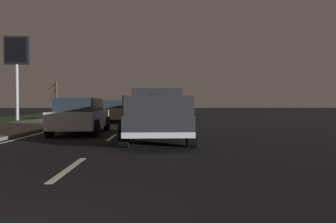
# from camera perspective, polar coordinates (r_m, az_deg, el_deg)

# --- Properties ---
(ground) EXTENTS (144.00, 144.00, 0.00)m
(ground) POSITION_cam_1_polar(r_m,az_deg,el_deg) (29.13, -5.35, -1.15)
(ground) COLOR black
(sidewalk_shoulder) EXTENTS (108.00, 4.00, 0.12)m
(sidewalk_shoulder) POSITION_cam_1_polar(r_m,az_deg,el_deg) (30.02, -16.27, -1.01)
(sidewalk_shoulder) COLOR slate
(sidewalk_shoulder) RESTS_ON ground
(grass_verge) EXTENTS (108.00, 6.00, 0.01)m
(grass_verge) POSITION_cam_1_polar(r_m,az_deg,el_deg) (31.64, -25.08, -1.07)
(grass_verge) COLOR #1E3819
(grass_verge) RESTS_ON ground
(lane_markings) EXTENTS (108.00, 3.54, 0.01)m
(lane_markings) POSITION_cam_1_polar(r_m,az_deg,el_deg) (31.25, -9.81, -0.98)
(lane_markings) COLOR silver
(lane_markings) RESTS_ON ground
(pickup_truck) EXTENTS (5.46, 2.34, 1.87)m
(pickup_truck) POSITION_cam_1_polar(r_m,az_deg,el_deg) (11.15, -2.02, -0.23)
(pickup_truck) COLOR #232328
(pickup_truck) RESTS_ON ground
(sedan_blue) EXTENTS (4.41, 2.04, 1.54)m
(sedan_blue) POSITION_cam_1_polar(r_m,az_deg,el_deg) (20.01, -2.12, -0.06)
(sedan_blue) COLOR navy
(sedan_blue) RESTS_ON ground
(sedan_silver) EXTENTS (4.43, 2.07, 1.54)m
(sedan_silver) POSITION_cam_1_polar(r_m,az_deg,el_deg) (14.17, -15.59, -0.72)
(sedan_silver) COLOR #B2B5BA
(sedan_silver) RESTS_ON ground
(sedan_tan) EXTENTS (4.44, 2.08, 1.54)m
(sedan_tan) POSITION_cam_1_polar(r_m,az_deg,el_deg) (23.55, -10.00, 0.14)
(sedan_tan) COLOR #9E845B
(sedan_tan) RESTS_ON ground
(gas_price_sign) EXTENTS (0.27, 1.90, 6.58)m
(gas_price_sign) POSITION_cam_1_polar(r_m,az_deg,el_deg) (27.43, -25.89, 8.88)
(gas_price_sign) COLOR #99999E
(gas_price_sign) RESTS_ON ground
(bare_tree_far) EXTENTS (0.95, 2.18, 4.29)m
(bare_tree_far) POSITION_cam_1_polar(r_m,az_deg,el_deg) (43.89, -19.70, 2.63)
(bare_tree_far) COLOR #423323
(bare_tree_far) RESTS_ON ground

